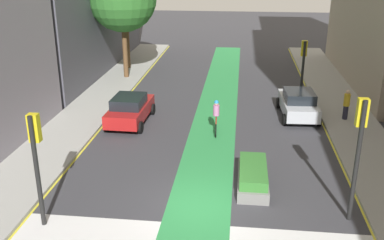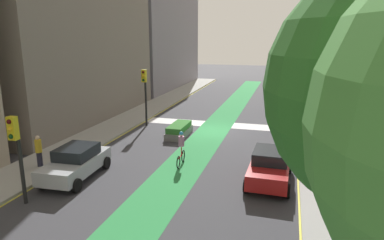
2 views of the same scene
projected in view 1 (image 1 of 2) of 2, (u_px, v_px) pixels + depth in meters
name	position (u px, v px, depth m)	size (l,w,h in m)	color
ground_plane	(198.00, 207.00, 16.34)	(120.00, 120.00, 0.00)	#38383D
bike_lane_paint	(199.00, 207.00, 16.33)	(2.40, 60.00, 0.01)	#2D8C47
crosswalk_band	(192.00, 240.00, 14.48)	(12.00, 1.80, 0.01)	silver
sidewalk_left	(6.00, 194.00, 17.10)	(3.00, 60.00, 0.15)	#9E9E99
curb_stripe_left	(43.00, 198.00, 16.97)	(0.16, 60.00, 0.01)	yellow
curb_stripe_right	(366.00, 217.00, 15.70)	(0.16, 60.00, 0.01)	yellow
traffic_signal_near_right	(359.00, 137.00, 14.63)	(0.35, 0.52, 4.41)	black
traffic_signal_near_left	(36.00, 149.00, 14.44)	(0.35, 0.52, 3.99)	black
traffic_signal_far_right	(303.00, 59.00, 27.34)	(0.35, 0.52, 3.81)	black
car_red_left_far	(130.00, 109.00, 24.25)	(2.11, 4.24, 1.57)	#A51919
car_silver_right_far	(298.00, 103.00, 25.16)	(2.19, 4.28, 1.57)	#B2B7BF
cyclist_in_lane	(216.00, 116.00, 22.67)	(0.32, 1.73, 1.86)	black
pedestrian_sidewalk_right_a	(346.00, 104.00, 24.36)	(0.34, 0.34, 1.68)	#262638
median_planter	(253.00, 176.00, 17.74)	(1.20, 3.05, 0.85)	slate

